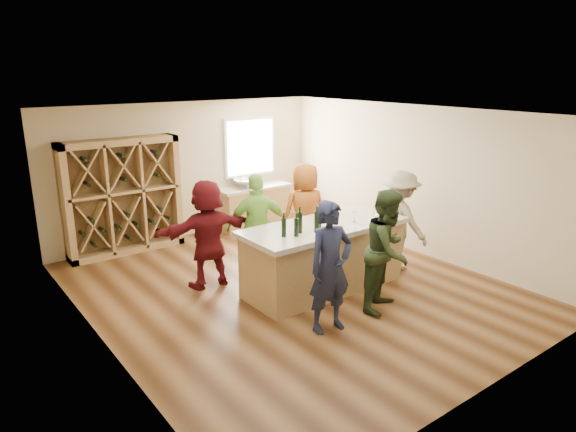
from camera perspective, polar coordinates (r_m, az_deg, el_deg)
floor at (r=8.47m, az=0.28°, el=-8.23°), size 6.00×7.00×0.10m
ceiling at (r=7.74m, az=0.31°, el=11.71°), size 6.00×7.00×0.10m
wall_back at (r=10.95m, az=-11.08°, el=5.07°), size 6.00×0.10×2.80m
wall_front at (r=5.73m, az=22.49°, el=-6.11°), size 6.00×0.10×2.80m
wall_left at (r=6.67m, az=-21.05°, el=-2.86°), size 0.10×7.00×2.80m
wall_right at (r=10.08m, az=14.25°, el=3.93°), size 0.10×7.00×2.80m
window_frame at (r=11.55m, az=-4.27°, el=7.65°), size 1.30×0.06×1.30m
window_pane at (r=11.52m, az=-4.17°, el=7.63°), size 1.18×0.01×1.18m
wine_rack at (r=10.20m, az=-17.85°, el=2.06°), size 2.20×0.45×2.20m
back_counter_base at (r=11.54m, az=-3.82°, el=0.96°), size 1.60×0.58×0.86m
back_counter_top at (r=11.43m, az=-3.86°, el=3.18°), size 1.70×0.62×0.06m
sink at (r=11.30m, az=-4.72°, el=3.65°), size 0.54×0.54×0.19m
faucet at (r=11.44m, az=-5.22°, el=4.08°), size 0.02×0.02×0.30m
tasting_counter_base at (r=8.28m, az=3.99°, el=-4.76°), size 2.60×1.00×1.00m
tasting_counter_top at (r=8.10m, az=4.06°, el=-1.19°), size 2.72×1.12×0.08m
wine_bottle_a at (r=7.44m, az=-0.46°, el=-1.28°), size 0.07×0.07×0.28m
wine_bottle_b at (r=7.46m, az=0.93°, el=-1.26°), size 0.07×0.07×0.27m
wine_bottle_c at (r=7.62m, az=1.31°, el=-0.71°), size 0.10×0.10×0.32m
wine_bottle_d at (r=7.64m, az=3.23°, el=-0.66°), size 0.09×0.09×0.33m
wine_bottle_e at (r=7.80m, az=3.49°, el=-0.49°), size 0.08×0.08×0.28m
wine_glass_a at (r=7.60m, az=4.58°, el=-1.27°), size 0.10×0.10×0.20m
wine_glass_b at (r=7.90m, az=7.53°, el=-0.73°), size 0.09×0.09×0.19m
wine_glass_c at (r=8.20m, az=9.62°, el=-0.26°), size 0.08×0.08×0.17m
wine_glass_d at (r=8.23m, az=7.41°, el=-0.11°), size 0.07×0.07×0.17m
wine_glass_e at (r=8.47m, az=9.96°, el=0.29°), size 0.08×0.08×0.18m
tasting_menu_a at (r=7.61m, az=3.82°, el=-2.01°), size 0.27×0.34×0.00m
tasting_menu_b at (r=7.95m, az=7.42°, el=-1.32°), size 0.26×0.31×0.00m
tasting_menu_c at (r=8.43m, az=9.94°, el=-0.41°), size 0.27×0.34×0.00m
person_near_left at (r=6.86m, az=4.72°, el=-5.69°), size 0.71×0.55×1.81m
person_near_right at (r=7.59m, az=11.02°, el=-3.77°), size 1.00×0.79×1.80m
person_server at (r=9.18m, az=12.34°, el=-0.47°), size 0.57×1.16×1.76m
person_far_mid at (r=8.63m, az=-3.39°, el=-1.12°), size 1.16×0.87×1.78m
person_far_right at (r=9.31m, az=1.86°, el=0.36°), size 0.99×0.74×1.83m
person_far_left at (r=8.33m, az=-8.91°, el=-1.94°), size 1.69×0.72×1.78m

